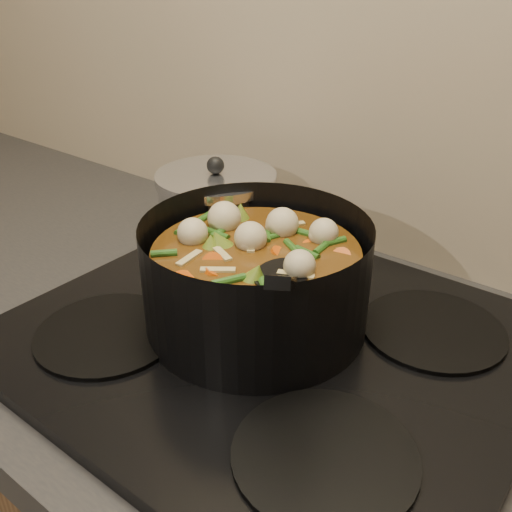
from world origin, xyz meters
The scene contains 3 objects.
stovetop centered at (0.00, 1.93, 0.92)m, with size 0.62×0.54×0.03m.
stockpot centered at (-0.03, 1.94, 1.00)m, with size 0.36×0.37×0.21m.
saucepan centered at (-0.21, 2.07, 0.99)m, with size 0.19×0.19×0.15m.
Camera 1 is at (0.35, 1.45, 1.36)m, focal length 40.00 mm.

